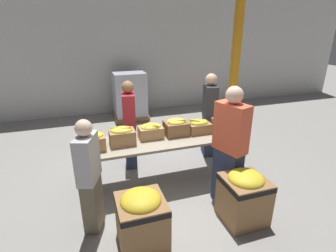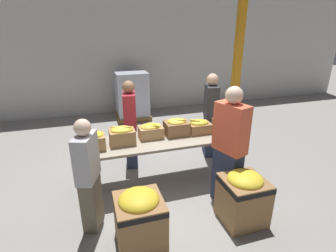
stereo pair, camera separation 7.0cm
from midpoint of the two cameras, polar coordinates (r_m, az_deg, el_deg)
ground_plane at (r=4.63m, az=-0.44°, el=-11.93°), size 30.00×30.00×0.00m
wall_back at (r=8.02m, az=-9.60°, el=17.09°), size 16.00×0.08×4.00m
sorting_table at (r=4.26m, az=-0.47°, el=-3.39°), size 2.61×0.79×0.81m
banana_box_0 at (r=3.99m, az=-15.81°, el=-3.01°), size 0.38×0.31×0.28m
banana_box_1 at (r=4.04m, az=-9.46°, el=-1.98°), size 0.38×0.27×0.30m
banana_box_2 at (r=4.23m, az=-3.29°, el=-0.99°), size 0.38×0.30×0.26m
banana_box_3 at (r=4.34m, az=2.31°, el=-0.15°), size 0.38×0.32×0.29m
banana_box_4 at (r=4.46m, az=7.23°, el=-0.04°), size 0.38×0.29×0.26m
banana_box_5 at (r=4.53m, az=12.93°, el=0.31°), size 0.38×0.32×0.30m
volunteer_0 at (r=5.29m, az=9.58°, el=2.16°), size 0.34×0.49×1.68m
volunteer_1 at (r=3.85m, az=13.70°, el=-4.73°), size 0.38×0.53×1.78m
volunteer_2 at (r=4.83m, az=-7.75°, el=0.16°), size 0.29×0.47×1.63m
volunteer_3 at (r=3.48m, az=-16.34°, el=-10.48°), size 0.33×0.45×1.51m
donation_bin_0 at (r=3.31m, az=-5.55°, el=-19.14°), size 0.57×0.57×0.74m
donation_bin_1 at (r=3.77m, az=16.57°, el=-14.32°), size 0.56×0.56×0.74m
support_pillar at (r=6.47m, az=15.41°, el=15.75°), size 0.16×0.16×4.00m
pallet_stack_0 at (r=7.51m, az=-7.62°, el=6.52°), size 0.93×0.93×1.33m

